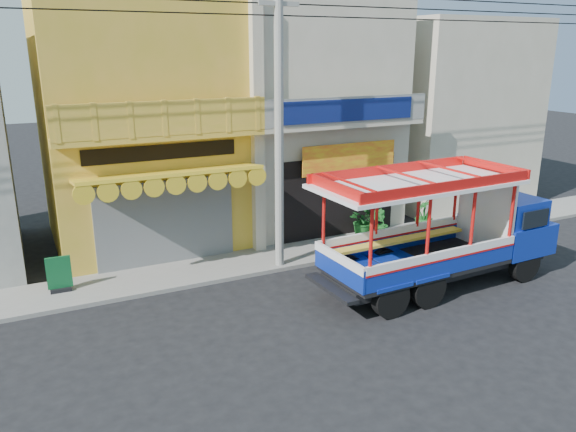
% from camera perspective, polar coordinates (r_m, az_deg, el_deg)
% --- Properties ---
extents(ground, '(90.00, 90.00, 0.00)m').
position_cam_1_polar(ground, '(15.09, 8.08, -8.81)').
color(ground, black).
rests_on(ground, ground).
extents(sidewalk, '(30.00, 2.00, 0.12)m').
position_cam_1_polar(sidewalk, '(18.23, 1.05, -3.86)').
color(sidewalk, slate).
rests_on(sidewalk, ground).
extents(shophouse_left, '(6.00, 7.50, 8.24)m').
position_cam_1_polar(shophouse_left, '(19.66, -14.95, 9.26)').
color(shophouse_left, gold).
rests_on(shophouse_left, ground).
extents(shophouse_right, '(6.00, 6.75, 8.24)m').
position_cam_1_polar(shophouse_right, '(21.65, 1.02, 10.44)').
color(shophouse_right, '#B6AE95').
rests_on(shophouse_right, ground).
extents(party_pilaster, '(0.35, 0.30, 8.00)m').
position_cam_1_polar(party_pilaster, '(17.59, -3.10, 8.63)').
color(party_pilaster, '#B6AE95').
rests_on(party_pilaster, ground).
extents(filler_building_right, '(6.00, 6.00, 7.60)m').
position_cam_1_polar(filler_building_right, '(25.65, 15.25, 10.15)').
color(filler_building_right, '#B6AE95').
rests_on(filler_building_right, ground).
extents(utility_pole, '(28.00, 0.26, 9.00)m').
position_cam_1_polar(utility_pole, '(16.13, -0.45, 11.62)').
color(utility_pole, gray).
rests_on(utility_pole, ground).
extents(songthaew_truck, '(7.30, 2.66, 3.37)m').
position_cam_1_polar(songthaew_truck, '(16.37, 16.51, -1.19)').
color(songthaew_truck, black).
rests_on(songthaew_truck, ground).
extents(green_sign, '(0.65, 0.32, 0.99)m').
position_cam_1_polar(green_sign, '(16.42, -22.20, -5.74)').
color(green_sign, black).
rests_on(green_sign, sidewalk).
extents(potted_plant_a, '(1.29, 1.31, 1.10)m').
position_cam_1_polar(potted_plant_a, '(19.83, 7.53, -0.43)').
color(potted_plant_a, '#19591F').
rests_on(potted_plant_a, sidewalk).
extents(potted_plant_b, '(0.68, 0.70, 0.99)m').
position_cam_1_polar(potted_plant_b, '(19.75, 9.37, -0.75)').
color(potted_plant_b, '#19591F').
rests_on(potted_plant_b, sidewalk).
extents(potted_plant_c, '(0.88, 0.88, 1.13)m').
position_cam_1_polar(potted_plant_c, '(20.82, 13.64, 0.10)').
color(potted_plant_c, '#19591F').
rests_on(potted_plant_c, sidewalk).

